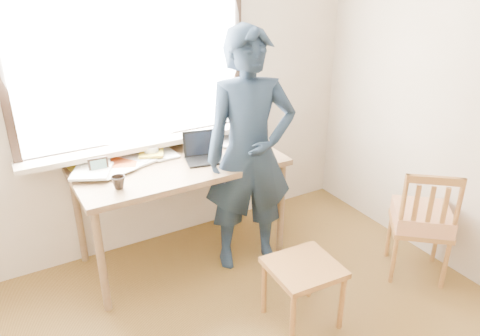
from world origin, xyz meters
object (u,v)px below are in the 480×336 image
mug_dark (119,182)px  work_chair (303,274)px  desk (179,173)px  mug_white (151,151)px  side_chair (422,219)px  person (250,154)px  laptop (205,153)px

mug_dark → work_chair: mug_dark is taller
mug_dark → desk: bearing=21.1°
desk → mug_white: (-0.14, 0.20, 0.13)m
mug_dark → side_chair: bearing=-24.7°
mug_dark → person: person is taller
desk → mug_white: bearing=124.3°
side_chair → mug_white: bearing=140.6°
work_chair → side_chair: bearing=-0.8°
side_chair → desk: bearing=142.7°
desk → mug_dark: bearing=-158.9°
desk → person: size_ratio=0.84×
laptop → person: bearing=-49.3°
mug_white → person: (0.58, -0.52, 0.04)m
mug_dark → person: (0.96, -0.11, 0.05)m
person → mug_white: bearing=155.1°
mug_white → laptop: bearing=-35.1°
desk → laptop: 0.25m
work_chair → person: bearing=85.8°
work_chair → laptop: bearing=99.7°
mug_dark → work_chair: size_ratio=0.20×
work_chair → person: (0.06, 0.78, 0.55)m
mug_dark → mug_white: bearing=46.7°
mug_dark → side_chair: mug_dark is taller
desk → laptop: laptop is taller
mug_white → work_chair: size_ratio=0.25×
work_chair → desk: bearing=109.3°
laptop → mug_white: (-0.34, 0.24, -0.00)m
side_chair → person: size_ratio=0.49×
mug_white → side_chair: (1.60, -1.31, -0.41)m
person → side_chair: bearing=-21.1°
mug_white → side_chair: mug_white is taller
laptop → mug_white: bearing=144.9°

